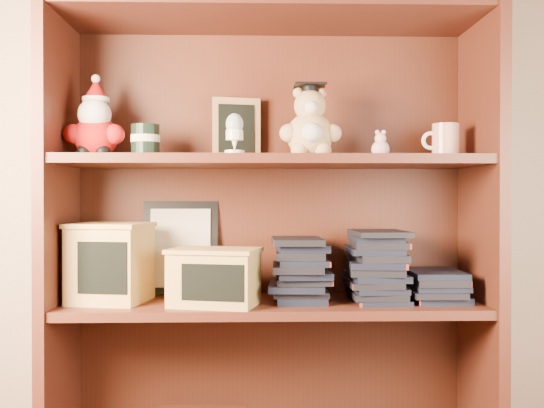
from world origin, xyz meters
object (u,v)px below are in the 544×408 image
Objects in this scene: grad_teddy_bear at (310,128)px; treats_box at (111,262)px; bookcase at (271,218)px; teacher_mug at (445,141)px.

grad_teddy_bear is 0.66m from treats_box.
bookcase is 15.17× the size of teacher_mug.
treats_box is at bearing 179.44° from grad_teddy_bear.
grad_teddy_bear reaches higher than teacher_mug.
bookcase reaches higher than treats_box.
treats_box is at bearing -173.35° from bookcase.
bookcase reaches higher than grad_teddy_bear.
teacher_mug is at bearing 0.06° from treats_box.
bookcase reaches higher than teacher_mug.
grad_teddy_bear is (0.11, -0.06, 0.25)m from bookcase.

